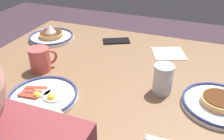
% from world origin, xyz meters
% --- Properties ---
extents(dining_table, '(1.26, 0.94, 0.74)m').
position_xyz_m(dining_table, '(0.00, 0.00, 0.66)').
color(dining_table, brown).
rests_on(dining_table, ground_plane).
extents(plate_near_main, '(0.24, 0.24, 0.08)m').
position_xyz_m(plate_near_main, '(0.45, -0.21, 0.76)').
color(plate_near_main, white).
rests_on(plate_near_main, dining_table).
extents(plate_center_pancakes, '(0.25, 0.25, 0.04)m').
position_xyz_m(plate_center_pancakes, '(-0.43, 0.09, 0.76)').
color(plate_center_pancakes, white).
rests_on(plate_center_pancakes, dining_table).
extents(plate_far_companion, '(0.25, 0.25, 0.04)m').
position_xyz_m(plate_far_companion, '(0.17, 0.27, 0.76)').
color(plate_far_companion, white).
rests_on(plate_far_companion, dining_table).
extents(coffee_mug, '(0.10, 0.11, 0.10)m').
position_xyz_m(coffee_mug, '(0.30, 0.10, 0.80)').
color(coffee_mug, '#BF4C47').
rests_on(coffee_mug, dining_table).
extents(drinking_glass, '(0.07, 0.07, 0.11)m').
position_xyz_m(drinking_glass, '(-0.23, 0.07, 0.79)').
color(drinking_glass, silver).
rests_on(drinking_glass, dining_table).
extents(cell_phone, '(0.16, 0.13, 0.01)m').
position_xyz_m(cell_phone, '(0.09, -0.30, 0.75)').
color(cell_phone, black).
rests_on(cell_phone, dining_table).
extents(paper_napkin, '(0.19, 0.19, 0.00)m').
position_xyz_m(paper_napkin, '(-0.20, -0.26, 0.74)').
color(paper_napkin, white).
rests_on(paper_napkin, dining_table).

